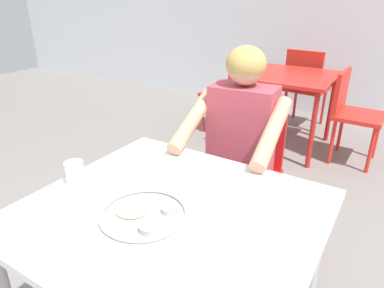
{
  "coord_description": "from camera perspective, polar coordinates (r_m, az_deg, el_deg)",
  "views": [
    {
      "loc": [
        0.63,
        -0.79,
        1.44
      ],
      "look_at": [
        -0.05,
        0.31,
        0.87
      ],
      "focal_mm": 32.14,
      "sensor_mm": 36.0,
      "label": 1
    }
  ],
  "objects": [
    {
      "name": "thali_tray",
      "position": [
        1.24,
        -8.0,
        -11.4
      ],
      "size": [
        0.31,
        0.31,
        0.03
      ],
      "color": "#B7BABF",
      "rests_on": "table_foreground"
    },
    {
      "name": "chair_red_far",
      "position": [
        4.1,
        18.22,
        9.51
      ],
      "size": [
        0.46,
        0.43,
        0.88
      ],
      "color": "red",
      "rests_on": "ground"
    },
    {
      "name": "diner_foreground",
      "position": [
        1.82,
        7.26,
        0.22
      ],
      "size": [
        0.53,
        0.58,
        1.21
      ],
      "color": "#353535",
      "rests_on": "ground"
    },
    {
      "name": "table_foreground",
      "position": [
        1.31,
        -3.51,
        -13.27
      ],
      "size": [
        1.04,
        0.95,
        0.72
      ],
      "color": "white",
      "rests_on": "ground"
    },
    {
      "name": "table_background_red",
      "position": [
        3.47,
        15.98,
        9.57
      ],
      "size": [
        0.8,
        0.85,
        0.73
      ],
      "color": "red",
      "rests_on": "ground"
    },
    {
      "name": "chair_foreground",
      "position": [
        2.11,
        9.04,
        -3.77
      ],
      "size": [
        0.43,
        0.43,
        0.81
      ],
      "color": "red",
      "rests_on": "ground"
    },
    {
      "name": "chair_red_right",
      "position": [
        3.39,
        24.97,
        5.29
      ],
      "size": [
        0.41,
        0.44,
        0.82
      ],
      "color": "red",
      "rests_on": "ground"
    },
    {
      "name": "chair_red_left",
      "position": [
        3.74,
        6.53,
        8.99
      ],
      "size": [
        0.48,
        0.48,
        0.85
      ],
      "color": "red",
      "rests_on": "ground"
    },
    {
      "name": "drinking_cup",
      "position": [
        1.47,
        -19.0,
        -4.51
      ],
      "size": [
        0.08,
        0.08,
        0.1
      ],
      "color": "white",
      "rests_on": "table_foreground"
    }
  ]
}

